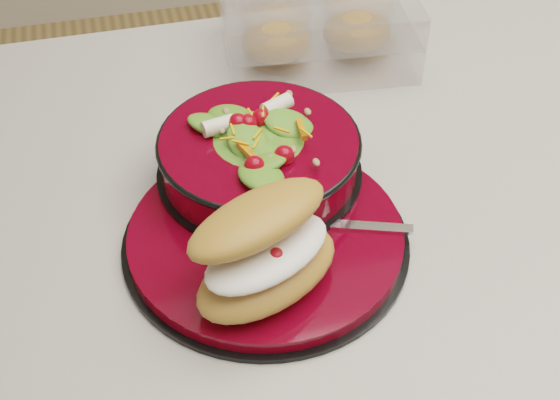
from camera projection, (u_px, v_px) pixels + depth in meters
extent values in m
cube|color=silver|center=(404.00, 384.00, 1.23)|extent=(1.16, 0.66, 0.86)
cube|color=#B3AFA4|center=(446.00, 169.00, 0.92)|extent=(1.24, 0.74, 0.04)
cylinder|color=black|center=(266.00, 242.00, 0.80)|extent=(0.29, 0.29, 0.01)
cylinder|color=#5F030E|center=(266.00, 236.00, 0.79)|extent=(0.28, 0.28, 0.01)
torus|color=black|center=(277.00, 238.00, 0.78)|extent=(0.16, 0.16, 0.01)
cylinder|color=black|center=(260.00, 172.00, 0.85)|extent=(0.22, 0.22, 0.01)
cylinder|color=#5F030E|center=(259.00, 155.00, 0.83)|extent=(0.21, 0.21, 0.04)
torus|color=black|center=(259.00, 142.00, 0.82)|extent=(0.22, 0.22, 0.01)
ellipsoid|color=#43711F|center=(259.00, 145.00, 0.82)|extent=(0.18, 0.18, 0.07)
sphere|color=#AC060E|center=(300.00, 108.00, 0.80)|extent=(0.02, 0.02, 0.02)
sphere|color=#AC060E|center=(262.00, 89.00, 0.82)|extent=(0.02, 0.02, 0.02)
sphere|color=#AC060E|center=(219.00, 104.00, 0.80)|extent=(0.02, 0.02, 0.02)
sphere|color=#AC060E|center=(229.00, 135.00, 0.77)|extent=(0.02, 0.02, 0.02)
sphere|color=#AC060E|center=(281.00, 137.00, 0.77)|extent=(0.02, 0.02, 0.02)
cylinder|color=silver|center=(277.00, 89.00, 0.83)|extent=(0.03, 0.04, 0.02)
cylinder|color=silver|center=(217.00, 109.00, 0.80)|extent=(0.04, 0.03, 0.02)
cube|color=orange|center=(245.00, 134.00, 0.77)|extent=(0.03, 0.03, 0.01)
cube|color=orange|center=(302.00, 113.00, 0.79)|extent=(0.03, 0.02, 0.01)
ellipsoid|color=#B27936|center=(268.00, 272.00, 0.72)|extent=(0.17, 0.14, 0.04)
ellipsoid|color=white|center=(267.00, 253.00, 0.70)|extent=(0.15, 0.12, 0.02)
ellipsoid|color=#B27936|center=(262.00, 218.00, 0.69)|extent=(0.16, 0.13, 0.04)
sphere|color=#B40C14|center=(241.00, 253.00, 0.69)|extent=(0.02, 0.02, 0.02)
sphere|color=#B40C14|center=(276.00, 256.00, 0.69)|extent=(0.02, 0.02, 0.02)
sphere|color=#191947|center=(256.00, 245.00, 0.70)|extent=(0.01, 0.01, 0.01)
sphere|color=#191947|center=(281.00, 244.00, 0.70)|extent=(0.01, 0.01, 0.01)
sphere|color=#191947|center=(268.00, 252.00, 0.69)|extent=(0.01, 0.01, 0.01)
cube|color=silver|center=(351.00, 226.00, 0.79)|extent=(0.12, 0.05, 0.00)
cube|color=silver|center=(274.00, 220.00, 0.79)|extent=(0.04, 0.03, 0.00)
cube|color=white|center=(317.00, 39.00, 1.04)|extent=(0.26, 0.20, 0.05)
cube|color=white|center=(318.00, 8.00, 1.00)|extent=(0.26, 0.20, 0.04)
ellipsoid|color=#B27936|center=(276.00, 42.00, 1.02)|extent=(0.09, 0.08, 0.05)
ellipsoid|color=#B27936|center=(356.00, 32.00, 1.04)|extent=(0.09, 0.08, 0.05)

